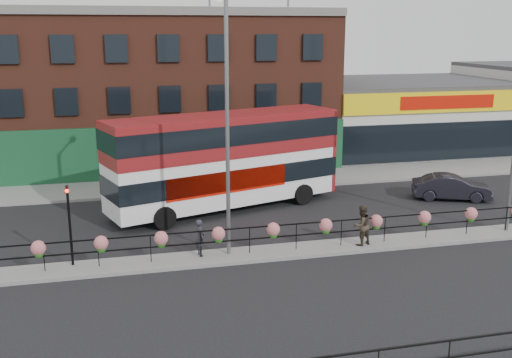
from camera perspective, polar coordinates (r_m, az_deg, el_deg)
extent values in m
plane|color=black|center=(25.07, 1.63, -7.18)|extent=(120.00, 120.00, 0.00)
cube|color=gray|center=(36.22, -3.36, -0.36)|extent=(60.00, 4.00, 0.15)
cube|color=gray|center=(25.04, 1.63, -7.02)|extent=(60.00, 1.60, 0.15)
cube|color=brown|center=(42.78, -10.76, 8.34)|extent=(25.00, 12.00, 10.00)
cube|color=#3F3F42|center=(42.60, -11.09, 15.25)|extent=(25.00, 12.00, 0.30)
cube|color=#154A29|center=(37.25, -10.00, 2.42)|extent=(25.00, 0.25, 3.40)
cube|color=silver|center=(48.43, 13.85, 5.84)|extent=(15.00, 12.00, 5.00)
cube|color=#3F3F42|center=(48.14, 14.03, 8.96)|extent=(15.00, 12.00, 0.30)
cube|color=yellow|center=(42.95, 17.71, 7.01)|extent=(15.00, 0.25, 1.40)
cube|color=#C01204|center=(42.85, 17.79, 6.99)|extent=(7.00, 0.10, 0.90)
cube|color=black|center=(43.33, 17.45, 3.47)|extent=(15.00, 0.25, 2.60)
cube|color=black|center=(24.65, 1.65, -4.47)|extent=(30.00, 0.05, 0.05)
cube|color=black|center=(24.81, 1.64, -5.55)|extent=(30.00, 0.05, 0.05)
cylinder|color=black|center=(24.20, -19.55, -7.05)|extent=(0.04, 0.04, 1.10)
cylinder|color=black|center=(24.05, -14.78, -6.82)|extent=(0.04, 0.04, 1.10)
cylinder|color=black|center=(24.07, -9.99, -6.54)|extent=(0.04, 0.04, 1.10)
cylinder|color=black|center=(24.25, -5.25, -6.22)|extent=(0.04, 0.04, 1.10)
cylinder|color=black|center=(24.59, -0.62, -5.86)|extent=(0.04, 0.04, 1.10)
cylinder|color=black|center=(25.09, 3.86, -5.48)|extent=(0.04, 0.04, 1.10)
cylinder|color=black|center=(25.74, 8.13, -5.09)|extent=(0.04, 0.04, 1.10)
cylinder|color=black|center=(26.52, 12.16, -4.69)|extent=(0.04, 0.04, 1.10)
cylinder|color=black|center=(27.43, 15.94, -4.29)|extent=(0.04, 0.04, 1.10)
cylinder|color=black|center=(28.44, 19.46, -3.91)|extent=(0.04, 0.04, 1.10)
cylinder|color=black|center=(29.56, 22.72, -3.54)|extent=(0.04, 0.04, 1.10)
sphere|color=#C4686C|center=(24.08, -20.02, -6.18)|extent=(0.56, 0.56, 0.56)
sphere|color=#255F1A|center=(24.16, -19.98, -6.69)|extent=(0.36, 0.36, 0.36)
sphere|color=#C4686C|center=(23.91, -14.54, -5.91)|extent=(0.56, 0.56, 0.56)
sphere|color=#255F1A|center=(23.99, -14.51, -6.42)|extent=(0.36, 0.36, 0.36)
sphere|color=#C4686C|center=(23.96, -9.04, -5.58)|extent=(0.56, 0.56, 0.56)
sphere|color=#255F1A|center=(24.03, -9.02, -6.10)|extent=(0.36, 0.36, 0.36)
sphere|color=#C4686C|center=(24.22, -3.61, -5.21)|extent=(0.56, 0.56, 0.56)
sphere|color=#255F1A|center=(24.30, -3.60, -5.72)|extent=(0.36, 0.36, 0.36)
sphere|color=#C4686C|center=(24.69, 1.65, -4.80)|extent=(0.56, 0.56, 0.56)
sphere|color=#255F1A|center=(24.77, 1.65, -5.30)|extent=(0.36, 0.36, 0.36)
sphere|color=#C4686C|center=(25.37, 6.66, -4.37)|extent=(0.56, 0.56, 0.56)
sphere|color=#255F1A|center=(25.44, 6.65, -4.87)|extent=(0.36, 0.36, 0.36)
sphere|color=#C4686C|center=(26.22, 11.38, -3.94)|extent=(0.56, 0.56, 0.56)
sphere|color=#255F1A|center=(26.29, 11.36, -4.42)|extent=(0.36, 0.36, 0.36)
sphere|color=#C4686C|center=(27.25, 15.77, -3.52)|extent=(0.56, 0.56, 0.56)
sphere|color=#255F1A|center=(27.31, 15.73, -3.98)|extent=(0.36, 0.36, 0.36)
sphere|color=#C4686C|center=(28.42, 19.81, -3.11)|extent=(0.56, 0.56, 0.56)
sphere|color=#255F1A|center=(28.48, 19.77, -3.55)|extent=(0.36, 0.36, 0.36)
cube|color=white|center=(30.54, -3.00, 1.88)|extent=(12.39, 6.32, 4.41)
cube|color=maroon|center=(30.30, -3.03, 4.23)|extent=(12.47, 6.40, 1.99)
cube|color=black|center=(30.72, -2.98, 0.47)|extent=(12.49, 6.43, 0.99)
cube|color=black|center=(30.27, -3.03, 4.53)|extent=(12.52, 6.45, 0.99)
cube|color=maroon|center=(30.15, -3.05, 6.04)|extent=(12.39, 6.32, 0.13)
cube|color=maroon|center=(33.76, 6.02, 3.00)|extent=(1.05, 2.74, 4.41)
cube|color=#C01204|center=(29.28, -2.62, -0.31)|extent=(6.31, 2.06, 1.10)
cylinder|color=black|center=(28.23, -8.71, -3.69)|extent=(1.15, 0.65, 1.10)
cylinder|color=black|center=(30.69, -10.72, -2.33)|extent=(1.15, 0.65, 1.10)
cylinder|color=black|center=(31.97, 4.51, -1.46)|extent=(1.15, 0.65, 1.10)
cylinder|color=black|center=(34.16, 1.80, -0.40)|extent=(1.15, 0.65, 1.10)
imported|color=black|center=(34.46, 18.13, -0.75)|extent=(4.29, 5.16, 1.37)
imported|color=#27262F|center=(24.38, -5.36, -5.57)|extent=(0.68, 0.55, 1.53)
imported|color=#392E23|center=(25.81, 10.02, -4.35)|extent=(1.25, 1.18, 1.75)
cylinder|color=slate|center=(23.42, -2.75, 4.77)|extent=(0.16, 0.16, 10.31)
cylinder|color=black|center=(24.14, -17.30, -4.28)|extent=(0.10, 0.10, 3.20)
imported|color=black|center=(23.70, -17.58, -0.60)|extent=(0.15, 0.18, 0.90)
sphere|color=#FF190C|center=(23.63, -17.57, -1.09)|extent=(0.14, 0.14, 0.14)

